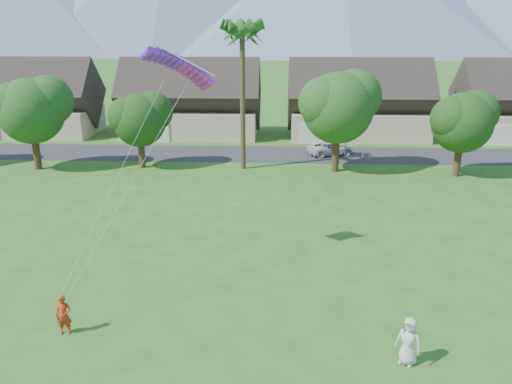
# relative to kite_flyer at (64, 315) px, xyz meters

# --- Properties ---
(street) EXTENTS (90.00, 7.00, 0.01)m
(street) POSITION_rel_kite_flyer_xyz_m (7.30, 31.08, -0.83)
(street) COLOR #2D2D30
(street) RESTS_ON ground
(kite_flyer) EXTENTS (0.66, 0.48, 1.68)m
(kite_flyer) POSITION_rel_kite_flyer_xyz_m (0.00, 0.00, 0.00)
(kite_flyer) COLOR #B93315
(kite_flyer) RESTS_ON ground
(watcher) EXTENTS (1.08, 1.01, 1.86)m
(watcher) POSITION_rel_kite_flyer_xyz_m (13.20, -1.25, 0.09)
(watcher) COLOR silver
(watcher) RESTS_ON ground
(parked_car) EXTENTS (4.98, 3.69, 1.26)m
(parked_car) POSITION_rel_kite_flyer_xyz_m (13.47, 31.08, -0.21)
(parked_car) COLOR silver
(parked_car) RESTS_ON ground
(houses_row) EXTENTS (72.75, 8.19, 8.86)m
(houses_row) POSITION_rel_kite_flyer_xyz_m (7.80, 40.07, 2.60)
(houses_row) COLOR beige
(houses_row) RESTS_ON ground
(tree_row) EXTENTS (62.27, 6.67, 8.45)m
(tree_row) POSITION_rel_kite_flyer_xyz_m (6.16, 24.99, 4.05)
(tree_row) COLOR #47301C
(tree_row) RESTS_ON ground
(fan_palm) EXTENTS (3.00, 3.00, 13.80)m
(fan_palm) POSITION_rel_kite_flyer_xyz_m (5.30, 25.58, 10.96)
(fan_palm) COLOR #4C3D26
(fan_palm) RESTS_ON ground
(parafoil_kite) EXTENTS (3.63, 1.61, 0.50)m
(parafoil_kite) POSITION_rel_kite_flyer_xyz_m (3.77, 6.71, 9.25)
(parafoil_kite) COLOR #801CD5
(parafoil_kite) RESTS_ON ground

